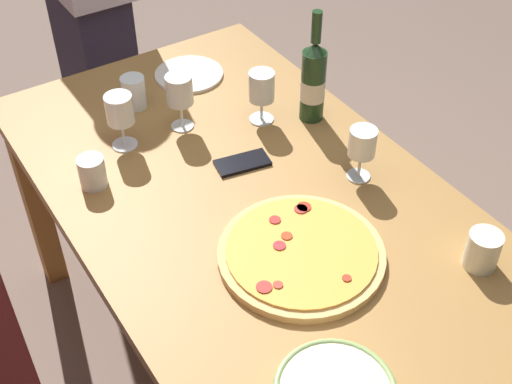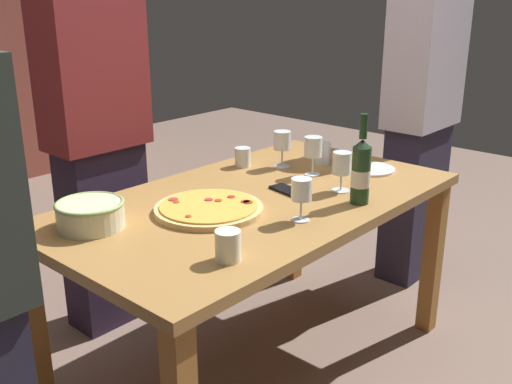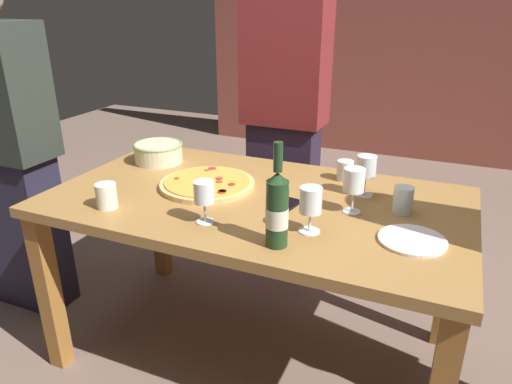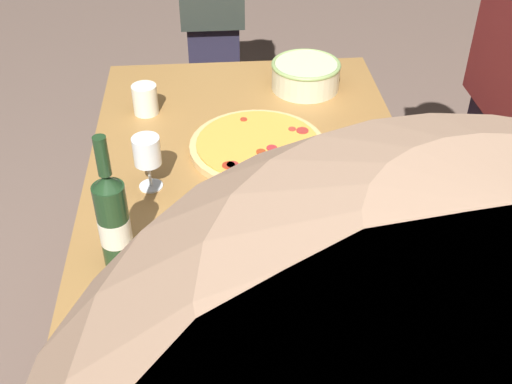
{
  "view_description": "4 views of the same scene",
  "coord_description": "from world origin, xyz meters",
  "views": [
    {
      "loc": [
        -1.09,
        0.7,
        1.92
      ],
      "look_at": [
        0.0,
        0.0,
        0.77
      ],
      "focal_mm": 48.66,
      "sensor_mm": 36.0,
      "label": 1
    },
    {
      "loc": [
        -1.59,
        -1.42,
        1.51
      ],
      "look_at": [
        0.0,
        0.0,
        0.77
      ],
      "focal_mm": 41.81,
      "sensor_mm": 36.0,
      "label": 2
    },
    {
      "loc": [
        0.66,
        -1.54,
        1.47
      ],
      "look_at": [
        0.0,
        0.0,
        0.77
      ],
      "focal_mm": 33.07,
      "sensor_mm": 36.0,
      "label": 3
    },
    {
      "loc": [
        1.28,
        -0.1,
        1.75
      ],
      "look_at": [
        0.0,
        0.0,
        0.77
      ],
      "focal_mm": 44.64,
      "sensor_mm": 36.0,
      "label": 4
    }
  ],
  "objects": [
    {
      "name": "wine_glass_by_bottle",
      "position": [
        0.37,
        0.01,
        0.87
      ],
      "size": [
        0.07,
        0.07,
        0.17
      ],
      "color": "white",
      "rests_on": "dining_table"
    },
    {
      "name": "cup_spare",
      "position": [
        0.54,
        0.08,
        0.8
      ],
      "size": [
        0.07,
        0.07,
        0.1
      ],
      "primitive_type": "cylinder",
      "color": "white",
      "rests_on": "dining_table"
    },
    {
      "name": "person_guest_left",
      "position": [
        -1.21,
        -0.08,
        0.8
      ],
      "size": [
        0.44,
        0.24,
        1.6
      ],
      "rotation": [
        0.0,
        0.0,
        0.07
      ],
      "color": "#242135",
      "rests_on": "ground"
    },
    {
      "name": "cup_ceramic",
      "position": [
        -0.46,
        -0.3,
        0.8
      ],
      "size": [
        0.08,
        0.08,
        0.09
      ],
      "primitive_type": "cylinder",
      "color": "white",
      "rests_on": "dining_table"
    },
    {
      "name": "cell_phone",
      "position": [
        0.13,
        -0.04,
        0.76
      ],
      "size": [
        0.09,
        0.15,
        0.01
      ],
      "primitive_type": "cube",
      "rotation": [
        0.0,
        0.0,
        2.96
      ],
      "color": "black",
      "rests_on": "dining_table"
    },
    {
      "name": "serving_bowl",
      "position": [
        -0.59,
        0.21,
        0.8
      ],
      "size": [
        0.23,
        0.23,
        0.09
      ],
      "color": "beige",
      "rests_on": "dining_table"
    },
    {
      "name": "wine_glass_near_pizza",
      "position": [
        0.28,
        -0.2,
        0.85
      ],
      "size": [
        0.07,
        0.07,
        0.16
      ],
      "color": "white",
      "rests_on": "dining_table"
    },
    {
      "name": "ground_plane",
      "position": [
        0.0,
        0.0,
        0.0
      ],
      "size": [
        8.0,
        8.0,
        0.0
      ],
      "primitive_type": "plane",
      "color": "#786154"
    },
    {
      "name": "pizza",
      "position": [
        -0.23,
        0.02,
        0.76
      ],
      "size": [
        0.39,
        0.39,
        0.03
      ],
      "color": "#DFB36E",
      "rests_on": "dining_table"
    },
    {
      "name": "wine_bottle",
      "position": [
        0.21,
        -0.32,
        0.87
      ],
      "size": [
        0.07,
        0.07,
        0.33
      ],
      "color": "#1D3B1E",
      "rests_on": "dining_table"
    },
    {
      "name": "wine_glass_far_right",
      "position": [
        -0.07,
        -0.27,
        0.85
      ],
      "size": [
        0.07,
        0.07,
        0.15
      ],
      "color": "white",
      "rests_on": "dining_table"
    },
    {
      "name": "dining_table",
      "position": [
        0.0,
        0.0,
        0.66
      ],
      "size": [
        1.6,
        0.9,
        0.75
      ],
      "color": "olive",
      "rests_on": "ground"
    },
    {
      "name": "wine_glass_far_left",
      "position": [
        0.38,
        0.19,
        0.86
      ],
      "size": [
        0.07,
        0.07,
        0.16
      ],
      "color": "white",
      "rests_on": "dining_table"
    },
    {
      "name": "cup_amber",
      "position": [
        0.27,
        0.32,
        0.79
      ],
      "size": [
        0.07,
        0.07,
        0.08
      ],
      "primitive_type": "cylinder",
      "color": "white",
      "rests_on": "dining_table"
    }
  ]
}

